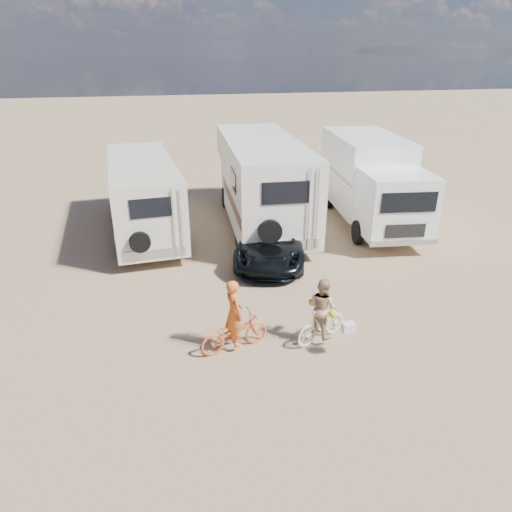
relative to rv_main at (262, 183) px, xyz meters
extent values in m
plane|color=tan|center=(0.42, -7.20, -1.74)|extent=(140.00, 140.00, 0.00)
imported|color=black|center=(-0.46, -3.40, -1.06)|extent=(3.63, 5.32, 1.35)
imported|color=#D4551D|center=(-2.68, -8.46, -1.28)|extent=(1.83, 1.01, 0.91)
imported|color=beige|center=(-0.52, -8.56, -1.27)|extent=(1.59, 1.04, 0.93)
imported|color=#D15E21|center=(-2.68, -8.46, -0.90)|extent=(0.54, 0.69, 1.68)
imported|color=tan|center=(-0.52, -8.56, -0.97)|extent=(0.83, 0.91, 1.53)
imported|color=#252725|center=(5.74, -1.30, -1.31)|extent=(1.65, 0.63, 0.86)
cube|color=navy|center=(0.07, -3.63, -1.53)|extent=(0.59, 0.48, 0.42)
cube|color=#907355|center=(0.33, -2.78, -1.54)|extent=(0.65, 0.65, 0.39)
camera|label=1|loc=(-4.22, -17.62, 4.90)|focal=32.14mm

